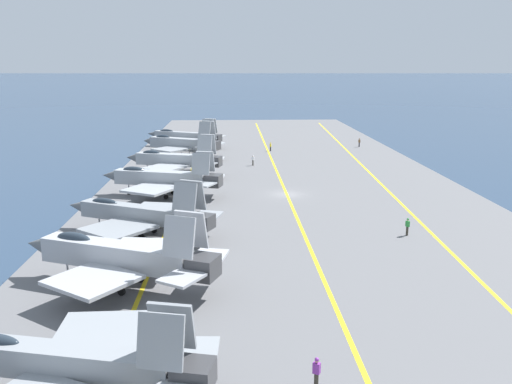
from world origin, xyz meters
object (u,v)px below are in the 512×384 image
Objects in this scene: parked_jet_second at (119,256)px; crew_green_vest at (407,226)px; parked_jet_fourth at (163,178)px; crew_purple_vest at (317,371)px; parked_jet_fifth at (175,160)px; parked_jet_sixth at (181,143)px; parked_jet_nearest at (68,363)px; crew_yellow_vest at (271,146)px; crew_white_vest at (253,160)px; parked_jet_seventh at (185,136)px; crew_brown_vest at (359,142)px; parked_jet_third at (140,214)px.

crew_green_vest is (11.70, -26.24, -1.56)m from parked_jet_second.
parked_jet_fourth reaches higher than crew_purple_vest.
parked_jet_sixth is at bearing 1.57° from parked_jet_fifth.
crew_purple_vest is at bearing -86.01° from parked_jet_nearest.
crew_yellow_vest is 0.99× the size of crew_purple_vest.
parked_jet_nearest is 8.78× the size of crew_white_vest.
parked_jet_fifth is 57.86m from crew_purple_vest.
crew_white_vest is at bearing -10.28° from parked_jet_nearest.
crew_green_vest reaches higher than crew_white_vest.
parked_jet_seventh is at bearing 24.21° from crew_green_vest.
crew_yellow_vest is at bearing -107.78° from parked_jet_seventh.
parked_jet_fifth is at bearing 129.04° from crew_brown_vest.
crew_brown_vest is at bearing -71.87° from parked_jet_sixth.
parked_jet_third is 9.27× the size of crew_white_vest.
parked_jet_third is at bearing 26.65° from crew_purple_vest.
crew_yellow_vest is (66.33, -16.44, -1.60)m from parked_jet_second.
crew_purple_vest is (-43.33, -13.28, -1.46)m from parked_jet_fourth.
parked_jet_fourth is at bearing 139.53° from crew_brown_vest.
crew_brown_vest is 19.36m from crew_yellow_vest.
parked_jet_fifth reaches higher than parked_jet_fourth.
parked_jet_seventh reaches higher than crew_brown_vest.
parked_jet_second is at bearing 166.08° from crew_yellow_vest.
parked_jet_fourth is at bearing 149.70° from crew_white_vest.
crew_purple_vest is (-73.23, -13.48, -1.72)m from parked_jet_sixth.
parked_jet_fourth is 29.90m from parked_jet_sixth.
crew_white_vest is at bearing 0.64° from crew_purple_vest.
parked_jet_nearest is at bearing 168.83° from crew_yellow_vest.
parked_jet_nearest is 0.93× the size of parked_jet_seventh.
parked_jet_second is 1.06× the size of parked_jet_sixth.
crew_yellow_vest is 0.96× the size of crew_green_vest.
crew_green_vest is at bearing -160.42° from crew_white_vest.
parked_jet_sixth is at bearing -0.06° from parked_jet_third.
parked_jet_nearest is 82.79m from crew_yellow_vest.
parked_jet_nearest reaches higher than crew_brown_vest.
parked_jet_second is 0.99× the size of parked_jet_seventh.
parked_jet_sixth is at bearing 56.61° from crew_white_vest.
parked_jet_second is at bearing 179.96° from parked_jet_fifth.
parked_jet_fifth is 8.82× the size of crew_purple_vest.
crew_white_vest reaches higher than crew_purple_vest.
parked_jet_sixth is (29.90, 0.20, 0.26)m from parked_jet_fourth.
parked_jet_fourth is 45.35m from crew_purple_vest.
parked_jet_sixth is at bearing -178.27° from parked_jet_seventh.
parked_jet_fifth is 40.37m from crew_green_vest.
crew_white_vest is (21.49, -12.56, -1.43)m from parked_jet_fourth.
crew_yellow_vest is (36.99, -16.68, -1.47)m from parked_jet_fourth.
crew_green_vest is (-47.54, -26.68, -1.69)m from parked_jet_sixth.
parked_jet_fifth is 8.55× the size of crew_brown_vest.
crew_white_vest is at bearing -55.43° from parked_jet_fifth.
crew_purple_vest is (-85.86, -13.86, -1.39)m from parked_jet_seventh.
crew_green_vest is 1.01× the size of crew_white_vest.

